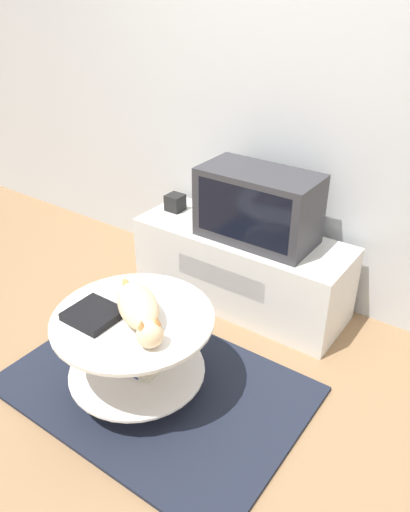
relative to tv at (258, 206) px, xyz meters
name	(u,v)px	position (x,y,z in m)	size (l,w,h in m)	color
ground_plane	(156,388)	(-0.03, -0.91, -0.69)	(12.00, 12.00, 0.00)	#93704C
wall_back	(289,83)	(-0.03, 0.33, 0.61)	(8.00, 0.05, 2.60)	silver
rug	(156,387)	(-0.03, -0.91, -0.68)	(1.46, 1.00, 0.02)	#1E2333
tv_stand	(241,268)	(-0.10, 0.01, -0.45)	(1.33, 0.47, 0.48)	silver
tv	(258,206)	(0.00, 0.00, 0.00)	(0.67, 0.35, 0.41)	#333338
speaker	(175,203)	(-0.63, 0.04, -0.15)	(0.11, 0.11, 0.11)	black
coffee_table	(135,344)	(-0.08, -0.97, -0.38)	(0.75, 0.75, 0.45)	#B2B2B7
dvd_box	(94,314)	(-0.22, -1.08, -0.20)	(0.23, 0.21, 0.04)	black
cat	(140,309)	(-0.03, -0.98, -0.15)	(0.49, 0.36, 0.14)	beige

